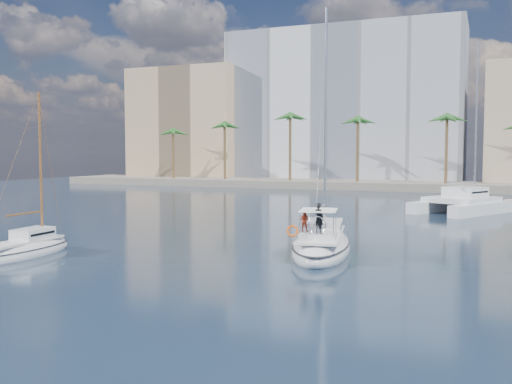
% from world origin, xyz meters
% --- Properties ---
extents(ground, '(160.00, 160.00, 0.00)m').
position_xyz_m(ground, '(0.00, 0.00, 0.00)').
color(ground, black).
rests_on(ground, ground).
extents(quay, '(120.00, 14.00, 1.20)m').
position_xyz_m(quay, '(0.00, 61.00, 0.60)').
color(quay, gray).
rests_on(quay, ground).
extents(building_modern, '(42.00, 16.00, 28.00)m').
position_xyz_m(building_modern, '(-12.00, 73.00, 14.00)').
color(building_modern, silver).
rests_on(building_modern, ground).
extents(building_tan_left, '(22.00, 14.00, 22.00)m').
position_xyz_m(building_tan_left, '(-42.00, 69.00, 11.00)').
color(building_tan_left, tan).
rests_on(building_tan_left, ground).
extents(palm_left, '(3.60, 3.60, 12.30)m').
position_xyz_m(palm_left, '(-34.00, 57.00, 10.28)').
color(palm_left, brown).
rests_on(palm_left, ground).
extents(palm_centre, '(3.60, 3.60, 12.30)m').
position_xyz_m(palm_centre, '(0.00, 57.00, 10.28)').
color(palm_centre, brown).
rests_on(palm_centre, ground).
extents(main_sloop, '(5.14, 10.71, 15.27)m').
position_xyz_m(main_sloop, '(3.78, 0.05, 0.49)').
color(main_sloop, silver).
rests_on(main_sloop, ground).
extents(small_sloop, '(2.35, 6.92, 9.87)m').
position_xyz_m(small_sloop, '(-11.48, -7.14, 0.39)').
color(small_sloop, silver).
rests_on(small_sloop, ground).
extents(catamaran, '(10.31, 12.56, 16.49)m').
position_xyz_m(catamaran, '(10.61, 26.83, 1.13)').
color(catamaran, silver).
rests_on(catamaran, ground).
extents(seagull, '(1.05, 0.45, 0.19)m').
position_xyz_m(seagull, '(2.74, 1.39, 0.94)').
color(seagull, silver).
rests_on(seagull, ground).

